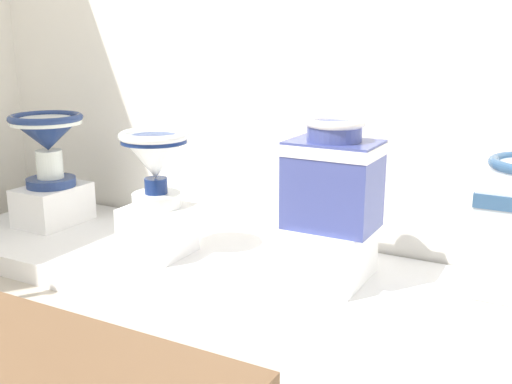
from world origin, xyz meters
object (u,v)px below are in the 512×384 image
plinth_block_squat_floral (53,205)px  plinth_block_pale_glazed (330,253)px  antique_toilet_squat_floral (47,136)px  antique_toilet_rightmost (155,158)px  plinth_block_rightmost (158,230)px  antique_toilet_pale_glazed (333,174)px

plinth_block_squat_floral → plinth_block_pale_glazed: bearing=-0.4°
antique_toilet_squat_floral → antique_toilet_rightmost: 0.85m
plinth_block_rightmost → plinth_block_pale_glazed: size_ratio=0.76×
antique_toilet_squat_floral → antique_toilet_rightmost: size_ratio=1.10×
antique_toilet_rightmost → plinth_block_pale_glazed: antique_toilet_rightmost is taller
plinth_block_rightmost → plinth_block_pale_glazed: plinth_block_pale_glazed is taller
antique_toilet_squat_floral → antique_toilet_rightmost: (0.84, -0.11, -0.02)m
plinth_block_squat_floral → antique_toilet_pale_glazed: (1.71, -0.01, 0.37)m
antique_toilet_squat_floral → plinth_block_rightmost: bearing=-7.8°
plinth_block_squat_floral → plinth_block_pale_glazed: (1.71, -0.01, 0.01)m
antique_toilet_rightmost → antique_toilet_pale_glazed: antique_toilet_pale_glazed is taller
plinth_block_rightmost → plinth_block_squat_floral: bearing=172.2°
plinth_block_rightmost → antique_toilet_rightmost: bearing=45.0°
antique_toilet_squat_floral → antique_toilet_pale_glazed: antique_toilet_pale_glazed is taller
plinth_block_pale_glazed → antique_toilet_squat_floral: bearing=179.6°
plinth_block_rightmost → antique_toilet_rightmost: 0.36m
plinth_block_rightmost → antique_toilet_rightmost: size_ratio=0.80×
antique_toilet_rightmost → plinth_block_pale_glazed: 0.95m
plinth_block_rightmost → antique_toilet_squat_floral: bearing=172.2°
plinth_block_squat_floral → antique_toilet_rightmost: (0.84, -0.11, 0.38)m
plinth_block_squat_floral → antique_toilet_squat_floral: size_ratio=0.96×
antique_toilet_squat_floral → plinth_block_pale_glazed: antique_toilet_squat_floral is taller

